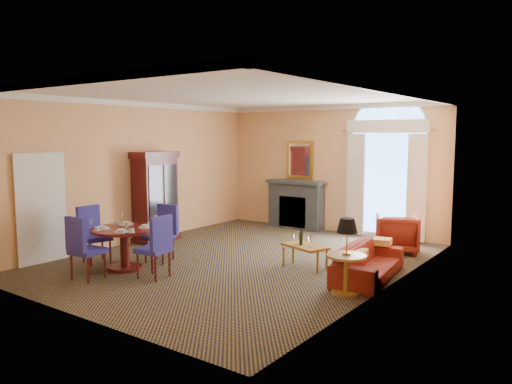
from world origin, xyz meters
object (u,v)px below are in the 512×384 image
Objects in this scene: sofa at (368,262)px; armchair at (397,233)px; coffee_table at (305,247)px; armoire at (155,198)px; side_table at (347,248)px; dining_table at (124,239)px.

armchair reaches higher than sofa.
coffee_table reaches higher than sofa.
armoire is 5.42m from side_table.
armchair is (3.54, 4.25, -0.17)m from dining_table.
sofa is at bearing 92.96° from side_table.
armoire is 1.06× the size of sofa.
coffee_table is 0.83× the size of side_table.
dining_table reaches higher than sofa.
armoire is at bearing -162.44° from coffee_table.
armchair is (-0.31, 2.19, 0.11)m from sofa.
armoire is at bearing -0.13° from armchair.
side_table reaches higher than dining_table.
coffee_table is at bearing -1.05° from armoire.
coffee_table is (-1.23, -0.05, 0.12)m from sofa.
armoire is 4.09m from coffee_table.
sofa is at bearing 28.19° from dining_table.
sofa is (3.84, 2.06, -0.28)m from dining_table.
dining_table is 1.27× the size of coffee_table.
dining_table is 4.37m from sofa.
armoire reaches higher than side_table.
armoire is 1.78× the size of side_table.
sofa is at bearing 74.22° from armchair.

